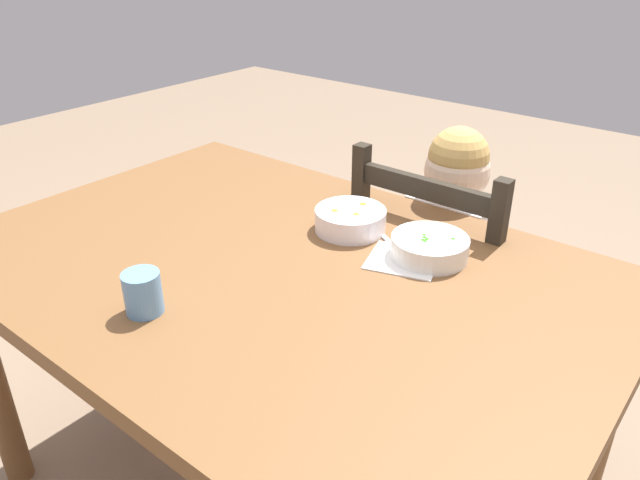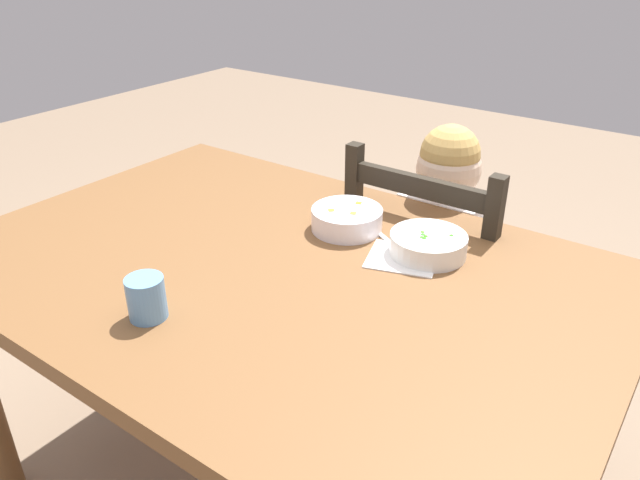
{
  "view_description": "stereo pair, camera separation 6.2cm",
  "coord_description": "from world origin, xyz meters",
  "px_view_note": "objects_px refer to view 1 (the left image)",
  "views": [
    {
      "loc": [
        0.79,
        -0.83,
        1.39
      ],
      "look_at": [
        0.07,
        0.07,
        0.79
      ],
      "focal_mm": 34.31,
      "sensor_mm": 36.0,
      "label": 1
    },
    {
      "loc": [
        0.74,
        -0.87,
        1.39
      ],
      "look_at": [
        0.07,
        0.07,
        0.79
      ],
      "focal_mm": 34.31,
      "sensor_mm": 36.0,
      "label": 2
    }
  ],
  "objects_px": {
    "dining_table": "(276,299)",
    "bowl_of_peas": "(430,247)",
    "dining_chair": "(439,300)",
    "drinking_cup": "(143,293)",
    "spoon": "(380,233)",
    "bowl_of_carrots": "(350,219)",
    "child_figure": "(445,244)"
  },
  "relations": [
    {
      "from": "dining_table",
      "to": "bowl_of_peas",
      "type": "relative_size",
      "value": 8.44
    },
    {
      "from": "dining_table",
      "to": "dining_chair",
      "type": "bearing_deg",
      "value": 75.18
    },
    {
      "from": "dining_chair",
      "to": "drinking_cup",
      "type": "bearing_deg",
      "value": -104.01
    },
    {
      "from": "dining_table",
      "to": "spoon",
      "type": "bearing_deg",
      "value": 68.09
    },
    {
      "from": "bowl_of_peas",
      "to": "bowl_of_carrots",
      "type": "distance_m",
      "value": 0.21
    },
    {
      "from": "bowl_of_carrots",
      "to": "spoon",
      "type": "xyz_separation_m",
      "value": [
        0.07,
        0.03,
        -0.02
      ]
    },
    {
      "from": "child_figure",
      "to": "drinking_cup",
      "type": "bearing_deg",
      "value": -104.1
    },
    {
      "from": "dining_table",
      "to": "drinking_cup",
      "type": "height_order",
      "value": "drinking_cup"
    },
    {
      "from": "dining_table",
      "to": "bowl_of_carrots",
      "type": "bearing_deg",
      "value": 81.8
    },
    {
      "from": "drinking_cup",
      "to": "bowl_of_peas",
      "type": "bearing_deg",
      "value": 59.09
    },
    {
      "from": "dining_table",
      "to": "dining_chair",
      "type": "distance_m",
      "value": 0.59
    },
    {
      "from": "bowl_of_carrots",
      "to": "bowl_of_peas",
      "type": "bearing_deg",
      "value": -0.01
    },
    {
      "from": "dining_chair",
      "to": "bowl_of_carrots",
      "type": "xyz_separation_m",
      "value": [
        -0.11,
        -0.3,
        0.34
      ]
    },
    {
      "from": "bowl_of_peas",
      "to": "drinking_cup",
      "type": "distance_m",
      "value": 0.61
    },
    {
      "from": "dining_table",
      "to": "child_figure",
      "type": "xyz_separation_m",
      "value": [
        0.14,
        0.52,
        -0.03
      ]
    },
    {
      "from": "dining_table",
      "to": "bowl_of_peas",
      "type": "bearing_deg",
      "value": 42.95
    },
    {
      "from": "child_figure",
      "to": "drinking_cup",
      "type": "xyz_separation_m",
      "value": [
        -0.2,
        -0.81,
        0.17
      ]
    },
    {
      "from": "dining_table",
      "to": "bowl_of_peas",
      "type": "distance_m",
      "value": 0.36
    },
    {
      "from": "dining_chair",
      "to": "bowl_of_peas",
      "type": "relative_size",
      "value": 5.29
    },
    {
      "from": "bowl_of_peas",
      "to": "drinking_cup",
      "type": "xyz_separation_m",
      "value": [
        -0.31,
        -0.52,
        0.02
      ]
    },
    {
      "from": "bowl_of_peas",
      "to": "drinking_cup",
      "type": "height_order",
      "value": "drinking_cup"
    },
    {
      "from": "bowl_of_carrots",
      "to": "spoon",
      "type": "bearing_deg",
      "value": 20.06
    },
    {
      "from": "dining_table",
      "to": "child_figure",
      "type": "distance_m",
      "value": 0.54
    },
    {
      "from": "bowl_of_carrots",
      "to": "drinking_cup",
      "type": "distance_m",
      "value": 0.53
    },
    {
      "from": "spoon",
      "to": "drinking_cup",
      "type": "xyz_separation_m",
      "value": [
        -0.17,
        -0.54,
        0.04
      ]
    },
    {
      "from": "bowl_of_peas",
      "to": "drinking_cup",
      "type": "relative_size",
      "value": 2.05
    },
    {
      "from": "bowl_of_carrots",
      "to": "drinking_cup",
      "type": "height_order",
      "value": "drinking_cup"
    },
    {
      "from": "spoon",
      "to": "dining_table",
      "type": "bearing_deg",
      "value": -111.91
    },
    {
      "from": "dining_table",
      "to": "drinking_cup",
      "type": "relative_size",
      "value": 17.27
    },
    {
      "from": "dining_chair",
      "to": "child_figure",
      "type": "bearing_deg",
      "value": -89.45
    },
    {
      "from": "bowl_of_peas",
      "to": "spoon",
      "type": "relative_size",
      "value": 1.31
    },
    {
      "from": "dining_chair",
      "to": "bowl_of_peas",
      "type": "bearing_deg",
      "value": -70.33
    }
  ]
}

